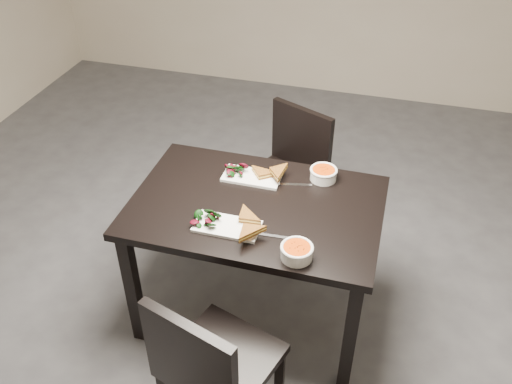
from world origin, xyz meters
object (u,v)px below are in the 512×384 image
Objects in this scene: soup_bowl_far at (324,173)px; chair_far at (289,169)px; plate_near at (227,226)px; soup_bowl_near at (297,251)px; chair_near at (210,365)px; table at (256,220)px; plate_far at (252,177)px.

chair_far is at bearing 122.00° from soup_bowl_far.
soup_bowl_near reaches higher than plate_near.
chair_near is 6.08× the size of soup_bowl_far.
soup_bowl_near is (0.26, -1.02, 0.30)m from chair_far.
table is 0.24m from plate_far.
plate_far is at bearing 89.83° from plate_near.
chair_near is at bearing -84.35° from plate_far.
chair_near is 0.61m from plate_near.
chair_far is 5.99× the size of soup_bowl_near.
chair_near is 1.00× the size of chair_far.
table is 1.41× the size of chair_far.
chair_far is at bearing 104.11° from soup_bowl_near.
chair_far reaches higher than soup_bowl_far.
soup_bowl_near is 1.02× the size of soup_bowl_far.
plate_far is at bearing 113.29° from chair_near.
chair_near is 5.99× the size of soup_bowl_near.
plate_far is at bearing 111.37° from table.
chair_far is 2.89× the size of plate_far.
chair_near reaches higher than plate_far.
chair_far reaches higher than plate_far.
soup_bowl_far is at bearing 46.54° from table.
plate_near is 1.02× the size of plate_far.
chair_near is 0.58m from soup_bowl_near.
plate_far reaches higher than table.
chair_far is 2.84× the size of plate_near.
table is at bearing 69.04° from plate_near.
soup_bowl_far is (0.35, 0.09, 0.03)m from plate_far.
chair_far is 0.96m from plate_near.
chair_far is at bearing 107.87° from chair_near.
plate_far is (-0.09, 0.94, 0.27)m from chair_near.
table is 0.73m from chair_far.
plate_near is (-0.08, -0.21, 0.11)m from table.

